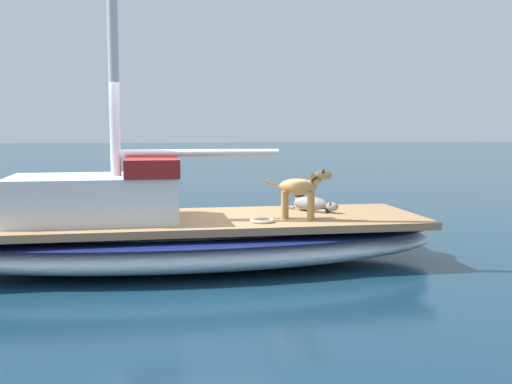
% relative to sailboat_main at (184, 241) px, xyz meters
% --- Properties ---
extents(ground_plane, '(120.00, 120.00, 0.00)m').
position_rel_sailboat_main_xyz_m(ground_plane, '(0.00, 0.00, -0.34)').
color(ground_plane, '#143347').
extents(sailboat_main, '(3.08, 7.41, 0.66)m').
position_rel_sailboat_main_xyz_m(sailboat_main, '(0.00, 0.00, 0.00)').
color(sailboat_main, white).
rests_on(sailboat_main, ground).
extents(cabin_house, '(1.57, 2.32, 0.84)m').
position_rel_sailboat_main_xyz_m(cabin_house, '(-0.10, 1.11, 0.67)').
color(cabin_house, silver).
rests_on(cabin_house, sailboat_main).
extents(dog_grey, '(0.73, 0.73, 0.22)m').
position_rel_sailboat_main_xyz_m(dog_grey, '(0.47, -1.90, 0.43)').
color(dog_grey, gray).
rests_on(dog_grey, sailboat_main).
extents(dog_tan, '(0.45, 0.89, 0.70)m').
position_rel_sailboat_main_xyz_m(dog_tan, '(-0.28, -1.59, 0.75)').
color(dog_tan, tan).
rests_on(dog_tan, sailboat_main).
extents(deck_winch, '(0.16, 0.16, 0.21)m').
position_rel_sailboat_main_xyz_m(deck_winch, '(0.86, -1.76, 0.42)').
color(deck_winch, '#B7B7BC').
rests_on(deck_winch, sailboat_main).
extents(coiled_rope, '(0.32, 0.32, 0.04)m').
position_rel_sailboat_main_xyz_m(coiled_rope, '(-0.48, -1.04, 0.35)').
color(coiled_rope, beige).
rests_on(coiled_rope, sailboat_main).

